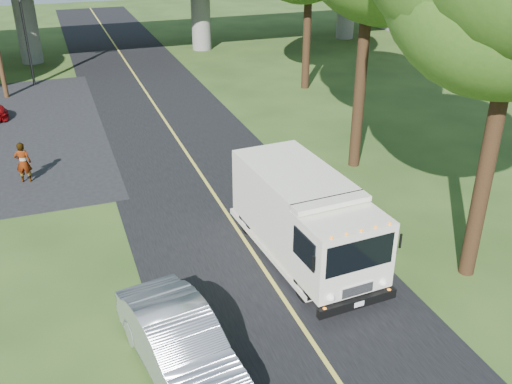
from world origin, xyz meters
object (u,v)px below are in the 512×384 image
silver_sedan (180,344)px  pedestrian (23,162)px  traffic_signal (25,31)px  step_van (304,215)px

silver_sedan → pedestrian: 12.36m
traffic_signal → pedestrian: 14.31m
step_van → pedestrian: size_ratio=3.88×
step_van → silver_sedan: size_ratio=1.40×
silver_sedan → step_van: bearing=27.0°
step_van → silver_sedan: 5.73m
traffic_signal → pedestrian: bearing=-92.1°
silver_sedan → pedestrian: pedestrian is taller
pedestrian → traffic_signal: bearing=-80.6°
step_van → silver_sedan: (-4.55, -3.42, -0.67)m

